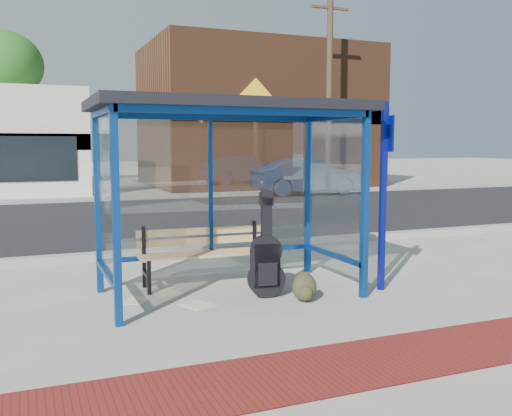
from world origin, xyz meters
name	(u,v)px	position (x,y,z in m)	size (l,w,h in m)	color
ground	(230,294)	(0.00, 0.00, 0.00)	(120.00, 120.00, 0.00)	#B2ADA0
brick_paver_strip	(333,368)	(0.00, -2.60, 0.01)	(60.00, 1.00, 0.01)	maroon
curb_near	(173,251)	(0.00, 2.90, 0.06)	(60.00, 0.25, 0.12)	gray
street_asphalt	(124,219)	(0.00, 8.00, 0.00)	(60.00, 10.00, 0.00)	black
curb_far	(99,199)	(0.00, 13.10, 0.06)	(60.00, 0.25, 0.12)	gray
far_sidewalk	(93,196)	(0.00, 15.00, 0.00)	(60.00, 4.00, 0.01)	#B2ADA0
bus_shelter	(227,130)	(0.00, 0.07, 2.07)	(3.30, 1.80, 2.42)	navy
storefront_brown	(257,117)	(8.00, 18.49, 3.20)	(10.00, 7.08, 6.40)	#59331E
tree_mid	(2,66)	(-3.00, 22.00, 5.45)	(3.60, 3.60, 7.03)	#4C3826
tree_right	(308,80)	(12.50, 22.00, 5.45)	(3.60, 3.60, 7.03)	#4C3826
utility_pole_east	(329,89)	(9.00, 13.40, 4.11)	(1.60, 0.24, 8.00)	#4C3826
bench	(203,251)	(-0.16, 0.61, 0.47)	(1.76, 0.49, 0.82)	black
guitar_bag	(266,261)	(0.38, -0.29, 0.46)	(0.48, 0.21, 1.26)	black
suitcase	(264,268)	(0.55, 0.16, 0.27)	(0.39, 0.31, 0.58)	black
backpack	(305,288)	(0.73, -0.65, 0.17)	(0.35, 0.33, 0.36)	#2E2E19
sign_post	(384,185)	(1.93, -0.52, 1.37)	(0.11, 0.30, 2.44)	navy
newspaper_a	(136,300)	(-1.15, 0.16, 0.00)	(0.35, 0.28, 0.01)	white
newspaper_b	(198,305)	(-0.52, -0.32, 0.00)	(0.39, 0.30, 0.01)	white
newspaper_c	(166,292)	(-0.72, 0.39, 0.00)	(0.40, 0.32, 0.01)	white
parked_car	(307,176)	(7.67, 12.63, 0.70)	(1.48, 4.23, 1.40)	#192847
fire_hydrant	(367,182)	(11.01, 13.65, 0.35)	(0.29, 0.19, 0.65)	red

